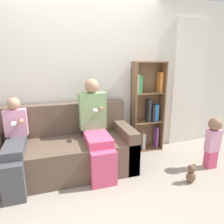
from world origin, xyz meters
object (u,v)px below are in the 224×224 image
(child_seated, at_px, (15,145))
(toddler_standing, at_px, (213,140))
(couch, at_px, (65,151))
(adult_seated, at_px, (96,126))
(teddy_bear, at_px, (191,174))
(bookshelf, at_px, (147,107))

(child_seated, distance_m, toddler_standing, 2.72)
(couch, bearing_deg, toddler_standing, -15.00)
(adult_seated, bearing_deg, toddler_standing, -15.33)
(toddler_standing, relative_size, teddy_bear, 2.96)
(couch, bearing_deg, teddy_bear, -27.14)
(toddler_standing, distance_m, teddy_bear, 0.66)
(toddler_standing, height_order, bookshelf, bookshelf)
(child_seated, bearing_deg, couch, 15.31)
(child_seated, xyz_separation_m, bookshelf, (2.06, 0.49, 0.22))
(couch, height_order, toddler_standing, couch)
(bookshelf, bearing_deg, adult_seated, -156.81)
(adult_seated, xyz_separation_m, toddler_standing, (1.64, -0.45, -0.23))
(adult_seated, xyz_separation_m, bookshelf, (1.01, 0.43, 0.10))
(couch, distance_m, adult_seated, 0.58)
(couch, xyz_separation_m, adult_seated, (0.44, -0.11, 0.36))
(couch, relative_size, teddy_bear, 7.44)
(toddler_standing, bearing_deg, child_seated, 171.69)
(adult_seated, relative_size, toddler_standing, 1.69)
(toddler_standing, bearing_deg, adult_seated, 164.67)
(adult_seated, distance_m, toddler_standing, 1.72)
(couch, relative_size, child_seated, 1.78)
(bookshelf, distance_m, teddy_bear, 1.30)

